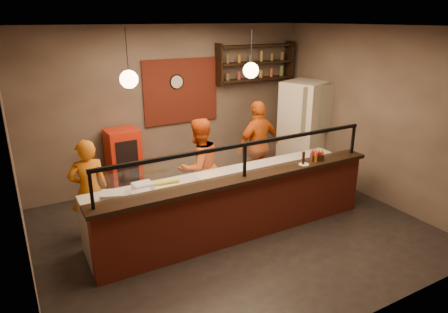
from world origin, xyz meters
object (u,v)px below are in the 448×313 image
red_cooler (124,164)px  pizza_dough (210,176)px  cook_mid (199,167)px  cook_right (258,146)px  pepper_mill (303,158)px  wall_clock (176,82)px  fridge (303,129)px  condiment_caddy (317,157)px  cook_left (89,190)px

red_cooler → pizza_dough: size_ratio=2.99×
cook_mid → cook_right: 1.56m
pizza_dough → pepper_mill: size_ratio=2.08×
wall_clock → cook_mid: size_ratio=0.17×
wall_clock → pepper_mill: wall_clock is taller
red_cooler → pepper_mill: (2.26, -2.49, 0.49)m
fridge → condiment_caddy: (-1.16, -1.74, 0.08)m
pizza_dough → cook_left: bearing=160.7°
cook_right → fridge: size_ratio=0.88×
wall_clock → cook_right: (1.21, -1.19, -1.20)m
cook_mid → fridge: bearing=179.5°
wall_clock → condiment_caddy: wall_clock is taller
wall_clock → cook_right: size_ratio=0.17×
cook_left → condiment_caddy: cook_left is taller
wall_clock → cook_right: 2.08m
cook_mid → red_cooler: (-0.97, 1.29, -0.18)m
fridge → red_cooler: (-3.77, 0.69, -0.35)m
wall_clock → pepper_mill: 3.11m
wall_clock → fridge: 2.90m
cook_right → red_cooler: size_ratio=1.33×
cook_mid → pizza_dough: bearing=70.6°
cook_left → red_cooler: (0.88, 1.22, -0.13)m
fridge → cook_left: bearing=165.4°
cook_left → pepper_mill: cook_left is taller
cook_left → fridge: size_ratio=0.78×
fridge → red_cooler: size_ratio=1.52×
wall_clock → fridge: size_ratio=0.15×
pizza_dough → cook_right: bearing=31.6°
condiment_caddy → fridge: bearing=56.3°
cook_mid → fridge: (2.80, 0.60, 0.17)m
fridge → condiment_caddy: fridge is taller
cook_mid → pizza_dough: cook_mid is taller
cook_mid → fridge: 2.87m
pizza_dough → red_cooler: bearing=116.0°
fridge → pepper_mill: (-1.50, -1.80, 0.14)m
cook_mid → cook_right: (1.51, 0.41, 0.04)m
fridge → condiment_caddy: 2.09m
cook_mid → fridge: fridge is taller
cook_right → pepper_mill: size_ratio=8.30×
fridge → pizza_dough: 3.09m
cook_left → wall_clock: bearing=-142.1°
cook_mid → condiment_caddy: (1.64, -1.14, 0.25)m
red_cooler → condiment_caddy: 3.59m
wall_clock → pizza_dough: (-0.37, -2.16, -1.19)m
fridge → cook_mid: bearing=170.9°
cook_left → fridge: (4.65, 0.53, 0.22)m
condiment_caddy → pepper_mill: size_ratio=0.87×
cook_right → fridge: fridge is taller
cook_right → pizza_dough: size_ratio=3.99×
pepper_mill → condiment_caddy: bearing=9.5°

